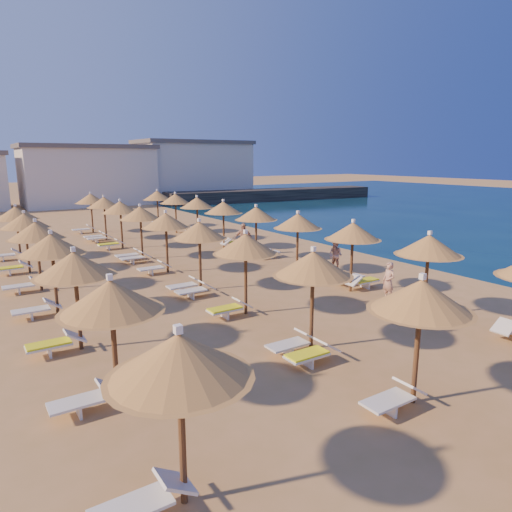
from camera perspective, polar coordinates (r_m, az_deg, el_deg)
ground at (r=17.68m, az=5.00°, el=-6.71°), size 220.00×220.00×0.00m
jetty at (r=63.38m, az=2.17°, el=7.67°), size 30.25×7.10×1.50m
hotel_blocks at (r=61.48m, az=-19.90°, el=9.58°), size 46.86×9.81×8.10m
parasol_row_east at (r=22.64m, az=5.25°, el=4.24°), size 2.42×40.20×3.17m
parasol_row_west at (r=19.80m, az=-7.09°, el=3.05°), size 2.42×40.20×3.17m
parasol_row_inland at (r=18.05m, az=-24.19°, el=1.19°), size 2.42×25.09×3.17m
loungers at (r=20.72m, az=-4.09°, el=-2.87°), size 14.35×39.29×0.66m
beachgoer_a at (r=19.29m, az=16.24°, el=-3.08°), size 0.42×0.61×1.60m
beachgoer_b at (r=23.89m, az=9.90°, el=0.07°), size 0.78×0.89×1.55m
beachgoer_c at (r=27.23m, az=-1.61°, el=2.13°), size 1.22×0.94×1.93m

